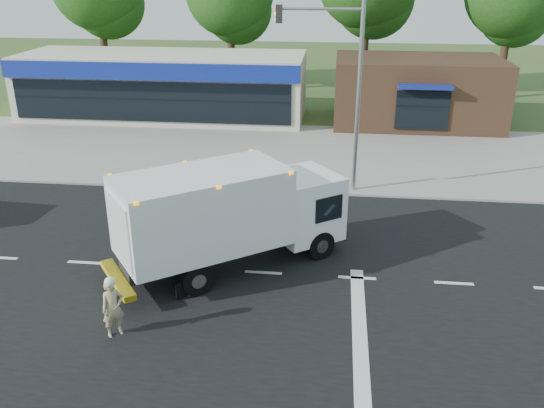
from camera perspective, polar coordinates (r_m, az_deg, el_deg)
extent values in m
plane|color=#385123|center=(18.71, -0.86, -6.85)|extent=(120.00, 120.00, 0.00)
cube|color=black|center=(18.70, -0.86, -6.84)|extent=(60.00, 14.00, 0.02)
cube|color=gray|center=(26.09, 1.41, 2.12)|extent=(60.00, 2.40, 0.12)
cube|color=gray|center=(31.59, 2.36, 5.71)|extent=(60.00, 9.00, 0.02)
cube|color=silver|center=(21.64, -25.31, -4.83)|extent=(1.20, 0.15, 0.01)
cube|color=silver|center=(20.27, -18.02, -5.53)|extent=(1.20, 0.15, 0.01)
cube|color=silver|center=(19.27, -9.80, -6.21)|extent=(1.20, 0.15, 0.01)
cube|color=silver|center=(18.70, -0.86, -6.80)|extent=(1.20, 0.15, 0.01)
cube|color=silver|center=(18.60, 8.42, -7.24)|extent=(1.20, 0.15, 0.01)
cube|color=silver|center=(18.98, 17.58, -7.49)|extent=(1.20, 0.15, 0.01)
cube|color=silver|center=(16.07, 8.68, -12.56)|extent=(0.40, 7.00, 0.01)
cube|color=black|center=(18.48, -6.67, -4.83)|extent=(4.82, 3.94, 0.37)
cube|color=white|center=(19.69, 3.11, -0.07)|extent=(3.01, 3.05, 2.19)
cube|color=black|center=(20.13, 5.50, 1.03)|extent=(1.31, 1.69, 0.94)
cube|color=white|center=(17.85, -6.88, -0.67)|extent=(5.69, 5.12, 2.45)
cube|color=silver|center=(17.13, -14.95, -2.56)|extent=(1.29, 1.72, 1.98)
cube|color=yellow|center=(17.79, -15.03, -7.25)|extent=(1.78, 2.23, 0.19)
cube|color=orange|center=(17.42, -7.06, 2.96)|extent=(5.54, 5.03, 0.08)
cylinder|color=black|center=(20.93, 1.69, -1.95)|extent=(0.99, 0.85, 1.00)
cylinder|color=black|center=(19.44, 4.77, -4.05)|extent=(0.99, 0.85, 1.00)
cylinder|color=black|center=(19.22, -9.90, -4.66)|extent=(0.99, 0.85, 1.00)
cylinder|color=black|center=(17.50, -7.44, -7.41)|extent=(0.99, 0.85, 1.00)
imported|color=tan|center=(15.99, -15.48, -9.92)|extent=(0.71, 0.69, 1.65)
sphere|color=white|center=(15.58, -15.78, -7.45)|extent=(0.28, 0.28, 0.28)
cube|color=beige|center=(38.49, -10.66, 11.49)|extent=(18.00, 6.00, 4.00)
cube|color=navy|center=(35.39, -12.24, 12.71)|extent=(18.00, 0.30, 1.00)
cube|color=black|center=(35.73, -12.00, 9.88)|extent=(17.00, 0.12, 2.40)
cube|color=#382316|center=(37.18, 14.14, 10.81)|extent=(10.00, 6.00, 4.00)
cube|color=navy|center=(33.99, 14.90, 11.22)|extent=(3.00, 1.20, 0.20)
cube|color=black|center=(34.33, 14.66, 8.95)|extent=(3.00, 0.12, 2.20)
cylinder|color=gray|center=(24.32, 8.54, 10.04)|extent=(0.18, 0.18, 8.00)
cylinder|color=gray|center=(23.81, 4.75, 18.71)|extent=(3.40, 0.12, 0.12)
cube|color=black|center=(23.93, 0.70, 18.32)|extent=(0.25, 0.25, 0.70)
cylinder|color=#332114|center=(48.03, -16.33, 15.18)|extent=(0.56, 0.56, 7.35)
sphere|color=#204614|center=(48.06, -15.90, 18.64)|extent=(5.46, 5.46, 5.46)
cylinder|color=#332114|center=(45.25, -4.07, 15.27)|extent=(0.56, 0.56, 6.86)
sphere|color=#204614|center=(45.39, -3.39, 18.67)|extent=(5.10, 5.10, 5.10)
cylinder|color=#332114|center=(44.50, 9.18, 15.56)|extent=(0.56, 0.56, 7.84)
cylinder|color=#332114|center=(46.07, 22.04, 13.96)|extent=(0.56, 0.56, 7.00)
sphere|color=#204614|center=(46.43, 23.01, 17.26)|extent=(5.20, 5.20, 5.20)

